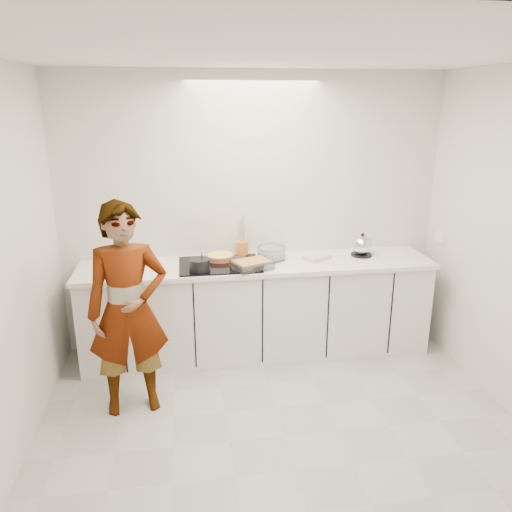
{
  "coord_description": "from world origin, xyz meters",
  "views": [
    {
      "loc": [
        -0.65,
        -3.0,
        2.34
      ],
      "look_at": [
        -0.05,
        1.05,
        1.05
      ],
      "focal_mm": 35.0,
      "sensor_mm": 36.0,
      "label": 1
    }
  ],
  "objects": [
    {
      "name": "cook",
      "position": [
        -1.1,
        0.54,
        0.83
      ],
      "size": [
        0.66,
        0.48,
        1.66
      ],
      "primitive_type": "imported",
      "rotation": [
        0.0,
        0.0,
        0.15
      ],
      "color": "silver",
      "rests_on": "floor"
    },
    {
      "name": "mixing_bowl",
      "position": [
        0.15,
        1.38,
        0.97
      ],
      "size": [
        0.35,
        0.35,
        0.12
      ],
      "color": "silver",
      "rests_on": "countertop"
    },
    {
      "name": "utensil_crock",
      "position": [
        -0.11,
        1.53,
        0.98
      ],
      "size": [
        0.14,
        0.14,
        0.14
      ],
      "primitive_type": "cylinder",
      "rotation": [
        0.0,
        0.0,
        -0.32
      ],
      "color": "orange",
      "rests_on": "countertop"
    },
    {
      "name": "ceiling",
      "position": [
        0.0,
        0.0,
        2.6
      ],
      "size": [
        3.6,
        3.2,
        0.0
      ],
      "primitive_type": "cube",
      "color": "white",
      "rests_on": "wall_back"
    },
    {
      "name": "wall_front",
      "position": [
        0.0,
        -1.6,
        1.3
      ],
      "size": [
        3.6,
        0.0,
        2.6
      ],
      "primitive_type": "cube",
      "color": "silver",
      "rests_on": "ground"
    },
    {
      "name": "saucepan",
      "position": [
        -0.53,
        1.11,
        0.97
      ],
      "size": [
        0.21,
        0.21,
        0.17
      ],
      "color": "black",
      "rests_on": "hob"
    },
    {
      "name": "hob",
      "position": [
        -0.35,
        1.26,
        0.92
      ],
      "size": [
        0.72,
        0.54,
        0.01
      ],
      "primitive_type": "cube",
      "color": "black",
      "rests_on": "countertop"
    },
    {
      "name": "baking_dish",
      "position": [
        -0.07,
        1.11,
        0.96
      ],
      "size": [
        0.39,
        0.34,
        0.06
      ],
      "color": "silver",
      "rests_on": "hob"
    },
    {
      "name": "kettle",
      "position": [
        1.01,
        1.35,
        1.01
      ],
      "size": [
        0.2,
        0.2,
        0.23
      ],
      "color": "black",
      "rests_on": "countertop"
    },
    {
      "name": "base_cabinets",
      "position": [
        0.0,
        1.28,
        0.43
      ],
      "size": [
        3.2,
        0.58,
        0.87
      ],
      "primitive_type": "cube",
      "color": "silver",
      "rests_on": "floor"
    },
    {
      "name": "tart_dish",
      "position": [
        -0.33,
        1.4,
        0.95
      ],
      "size": [
        0.35,
        0.35,
        0.05
      ],
      "color": "#A55434",
      "rests_on": "hob"
    },
    {
      "name": "wall_back",
      "position": [
        0.0,
        1.6,
        1.3
      ],
      "size": [
        3.6,
        0.0,
        2.6
      ],
      "primitive_type": "cube",
      "color": "silver",
      "rests_on": "ground"
    },
    {
      "name": "tea_towel",
      "position": [
        0.56,
        1.31,
        0.93
      ],
      "size": [
        0.29,
        0.27,
        0.04
      ],
      "primitive_type": "cube",
      "rotation": [
        0.0,
        0.0,
        0.57
      ],
      "color": "white",
      "rests_on": "countertop"
    },
    {
      "name": "countertop",
      "position": [
        0.0,
        1.28,
        0.89
      ],
      "size": [
        3.24,
        0.64,
        0.04
      ],
      "primitive_type": "cube",
      "color": "white",
      "rests_on": "base_cabinets"
    },
    {
      "name": "floor",
      "position": [
        0.0,
        0.0,
        0.0
      ],
      "size": [
        3.6,
        3.2,
        0.0
      ],
      "primitive_type": "cube",
      "color": "#ADADA8",
      "rests_on": "ground"
    }
  ]
}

